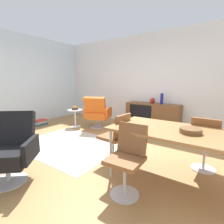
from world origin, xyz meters
TOP-DOWN VIEW (x-y plane):
  - ground_plane at (0.00, 0.00)m, footprint 8.32×8.32m
  - wall_back at (0.00, 2.60)m, footprint 6.80×0.12m
  - wall_window_left at (-3.20, 0.00)m, footprint 0.12×5.60m
  - sideboard at (0.36, 2.30)m, footprint 1.60×0.45m
  - vase_cobalt at (0.63, 2.30)m, footprint 0.09×0.09m
  - vase_sculptural_dark at (0.35, 2.30)m, footprint 0.16×0.16m
  - dining_table at (1.64, -0.23)m, footprint 1.60×0.90m
  - wooden_bowl_on_table at (1.88, -0.27)m, footprint 0.26×0.26m
  - dining_chair_back_right at (1.99, 0.32)m, footprint 0.42×0.44m
  - dining_chair_front_left at (1.29, -0.79)m, footprint 0.42×0.44m
  - dining_chair_near_window at (0.76, -0.24)m, footprint 0.44×0.42m
  - lounge_chair_red at (-0.92, 1.26)m, footprint 0.85×0.82m
  - armchair_black_shell at (-0.19, -1.49)m, footprint 0.91×0.91m
  - side_table_round at (-1.58, 1.01)m, footprint 0.44×0.44m
  - fruit_bowl at (-1.58, 1.01)m, footprint 0.20×0.20m
  - magazine_stack at (-2.59, 0.46)m, footprint 0.32×0.41m
  - area_rug at (-0.54, -0.11)m, footprint 2.20×1.70m

SIDE VIEW (x-z plane):
  - ground_plane at x=0.00m, z-range 0.00..0.00m
  - area_rug at x=-0.54m, z-range 0.00..0.01m
  - magazine_stack at x=-2.59m, z-range 0.00..0.18m
  - side_table_round at x=-1.58m, z-range 0.06..0.58m
  - sideboard at x=0.36m, z-range 0.08..0.80m
  - lounge_chair_red at x=-0.92m, z-range -0.01..0.94m
  - armchair_black_shell at x=-0.19m, z-range -0.01..0.94m
  - dining_chair_back_right at x=1.99m, z-range 0.04..0.90m
  - dining_chair_front_left at x=1.29m, z-range 0.04..0.90m
  - dining_chair_near_window at x=0.76m, z-range 0.04..0.90m
  - fruit_bowl at x=-1.58m, z-range 0.51..0.61m
  - dining_table at x=1.64m, z-range 0.33..1.07m
  - wooden_bowl_on_table at x=1.88m, z-range 0.74..0.80m
  - vase_sculptural_dark at x=0.35m, z-range 0.72..0.88m
  - vase_cobalt at x=0.63m, z-range 0.72..1.03m
  - wall_back at x=0.00m, z-range 0.00..2.80m
  - wall_window_left at x=-3.20m, z-range 0.00..2.80m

